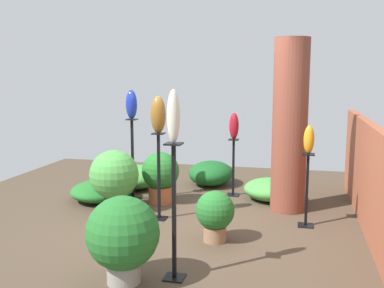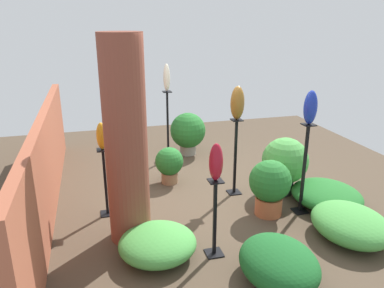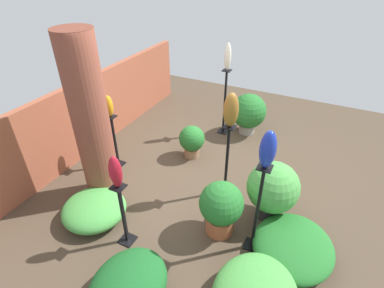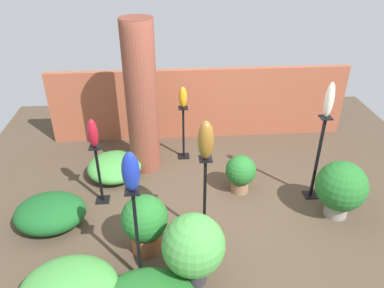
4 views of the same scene
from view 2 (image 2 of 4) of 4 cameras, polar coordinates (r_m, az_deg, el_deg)
name	(u,v)px [view 2 (image 2 of 4)]	position (r m, az deg, el deg)	size (l,w,h in m)	color
ground_plane	(204,191)	(6.08, 1.87, -7.13)	(8.00, 8.00, 0.00)	#4C3D2D
brick_wall_back	(47,165)	(5.62, -21.24, -3.03)	(5.60, 0.12, 1.37)	#9E5138
brick_pillar	(126,143)	(4.44, -10.02, 0.13)	(0.50, 0.50, 2.51)	brown
pedestal_amber	(106,186)	(5.34, -13.04, -6.18)	(0.20, 0.20, 0.97)	black
pedestal_ivory	(168,129)	(7.19, -3.71, 2.30)	(0.20, 0.20, 1.35)	black
pedestal_cobalt	(304,173)	(5.44, 16.65, -4.24)	(0.20, 0.20, 1.30)	black
pedestal_ruby	(215,222)	(4.38, 3.48, -11.74)	(0.20, 0.20, 0.95)	black
pedestal_bronze	(235,160)	(5.83, 6.59, -2.48)	(0.20, 0.20, 1.21)	black
art_vase_amber	(102,136)	(5.09, -13.62, 1.19)	(0.14, 0.14, 0.37)	orange
art_vase_ivory	(167,78)	(6.98, -3.88, 10.06)	(0.12, 0.12, 0.51)	beige
art_vase_cobalt	(310,107)	(5.16, 17.60, 5.33)	(0.18, 0.18, 0.45)	#192D9E
art_vase_ruby	(216,162)	(4.06, 3.68, -2.78)	(0.14, 0.16, 0.43)	maroon
art_vase_bronze	(237,103)	(5.57, 6.93, 6.23)	(0.20, 0.21, 0.50)	brown
potted_plant_front_right	(270,185)	(5.32, 11.78, -6.11)	(0.59, 0.59, 0.80)	#B25B38
potted_plant_back_center	(285,162)	(5.98, 13.98, -2.70)	(0.72, 0.72, 0.91)	#2D2D33
potted_plant_front_left	(188,131)	(7.52, -0.63, 1.92)	(0.71, 0.71, 0.86)	gray
potted_plant_mid_left	(169,163)	(6.24, -3.48, -2.94)	(0.47, 0.47, 0.62)	#936B4C
foliage_bed_east	(158,243)	(4.49, -5.27, -14.86)	(0.88, 0.90, 0.34)	#479942
foliage_bed_west	(279,263)	(4.19, 13.06, -17.25)	(0.97, 0.80, 0.43)	#195923
foliage_bed_center	(327,195)	(5.94, 19.82, -7.31)	(1.10, 0.99, 0.30)	#236B28
foliage_bed_rear	(350,224)	(5.19, 22.99, -11.13)	(1.08, 0.91, 0.39)	#479942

